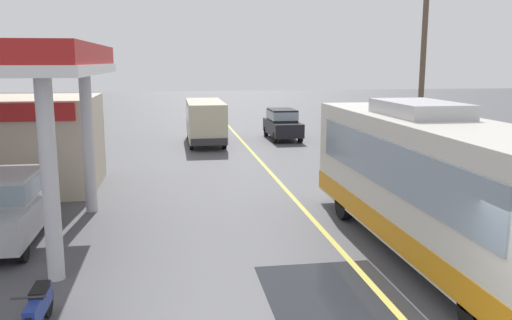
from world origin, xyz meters
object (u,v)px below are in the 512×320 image
at_px(minibus_opposing_lane, 205,118).
at_px(motorcycle_parked_forecourt, 39,308).
at_px(car_trailing_behind_bus, 282,123).
at_px(coach_bus_main, 434,187).
at_px(car_at_pump, 6,204).

xyz_separation_m(minibus_opposing_lane, motorcycle_parked_forecourt, (-4.27, -21.33, -1.03)).
bearing_deg(car_trailing_behind_bus, coach_bus_main, -91.41).
xyz_separation_m(coach_bus_main, motorcycle_parked_forecourt, (-8.53, -2.41, -1.28)).
height_order(coach_bus_main, car_at_pump, coach_bus_main).
relative_size(minibus_opposing_lane, motorcycle_parked_forecourt, 3.41).
xyz_separation_m(car_at_pump, car_trailing_behind_bus, (10.96, 17.27, 0.00)).
height_order(car_at_pump, motorcycle_parked_forecourt, car_at_pump).
xyz_separation_m(car_at_pump, motorcycle_parked_forecourt, (1.95, -5.14, -0.57)).
relative_size(coach_bus_main, car_trailing_behind_bus, 2.63).
height_order(coach_bus_main, motorcycle_parked_forecourt, coach_bus_main).
distance_m(motorcycle_parked_forecourt, car_trailing_behind_bus, 24.16).
xyz_separation_m(coach_bus_main, car_at_pump, (-10.47, 2.73, -0.71)).
bearing_deg(coach_bus_main, car_at_pump, 165.41).
xyz_separation_m(car_at_pump, minibus_opposing_lane, (6.22, 16.19, 0.46)).
distance_m(car_at_pump, car_trailing_behind_bus, 20.46).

